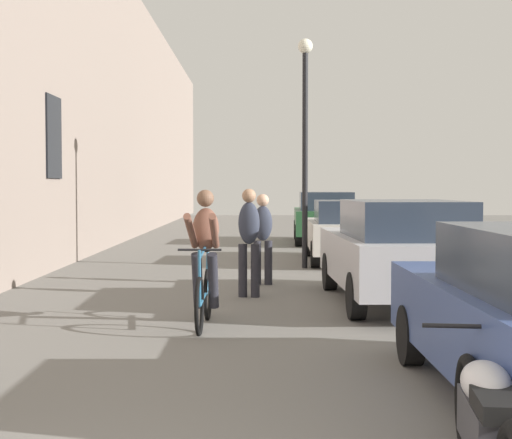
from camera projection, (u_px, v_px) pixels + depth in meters
building_facade_left at (48, 70)px, 16.43m from camera, size 0.54×68.00×8.55m
cyclist_on_bicycle at (201, 261)px, 9.58m from camera, size 0.52×1.76×1.74m
pedestrian_near at (245, 236)px, 11.96m from camera, size 0.37×0.29×1.72m
pedestrian_mid at (259, 234)px, 13.48m from camera, size 0.34×0.24×1.62m
street_lamp at (301, 123)px, 16.19m from camera, size 0.32×0.32×4.90m
parked_car_second at (394, 250)px, 11.26m from camera, size 1.93×4.40×1.55m
parked_car_third at (342, 230)px, 17.53m from camera, size 1.82×4.10×1.44m
parked_car_fourth at (321, 217)px, 23.49m from camera, size 2.03×4.53×1.59m
parked_motorcycle at (485, 426)px, 4.25m from camera, size 0.62×2.14×0.92m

